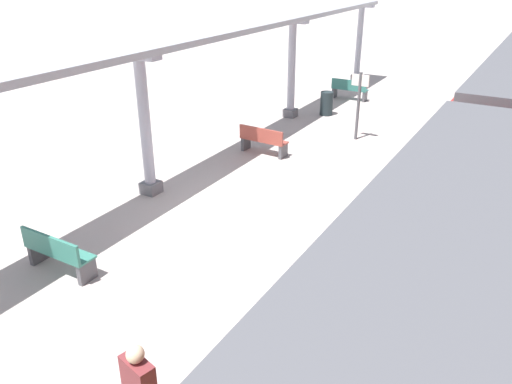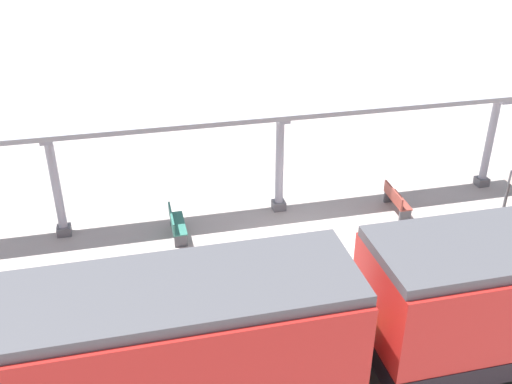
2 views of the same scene
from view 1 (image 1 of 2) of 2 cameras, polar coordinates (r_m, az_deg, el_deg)
The scene contains 12 objects.
ground_plane at distance 11.82m, azimuth 0.19°, elevation -2.87°, with size 176.00×176.00×0.00m, color #B4A8A1.
tactile_edge_strip at distance 10.79m, azimuth 15.28°, elevation -6.77°, with size 0.53×38.55×0.01m, color yellow.
trackbed at distance 10.60m, azimuth 25.08°, elevation -9.05°, with size 3.20×50.55×0.01m, color #38332D.
canopy_pillar_nearest at distance 25.52m, azimuth 11.44°, elevation 16.00°, with size 1.10×0.44×3.49m.
canopy_pillar_second at distance 19.06m, azimuth 4.00°, elevation 13.52°, with size 1.10×0.44×3.49m.
canopy_pillar_third at distance 12.69m, azimuth -12.28°, elevation 7.21°, with size 1.10×0.44×3.49m.
canopy_beam at distance 12.30m, azimuth -13.00°, elevation 15.24°, with size 1.20×30.72×0.16m, color #A8AAB2.
bench_near_end at distance 15.48m, azimuth 0.78°, elevation 5.79°, with size 1.52×0.50×0.86m.
bench_far_end at distance 10.34m, azimuth -21.35°, elevation -6.32°, with size 1.50×0.44×0.86m.
bench_extra_slot at distance 22.09m, azimuth 10.39°, elevation 11.23°, with size 1.51×0.46×0.86m.
trash_bin at distance 19.73m, azimuth 7.88°, elevation 9.77°, with size 0.48×0.48×0.88m, color #1F2B2E.
platform_info_sign at distance 16.90m, azimuth 11.43°, elevation 10.08°, with size 0.56×0.10×2.20m.
Camera 1 is at (-5.24, 9.06, 5.50)m, focal length 35.80 mm.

